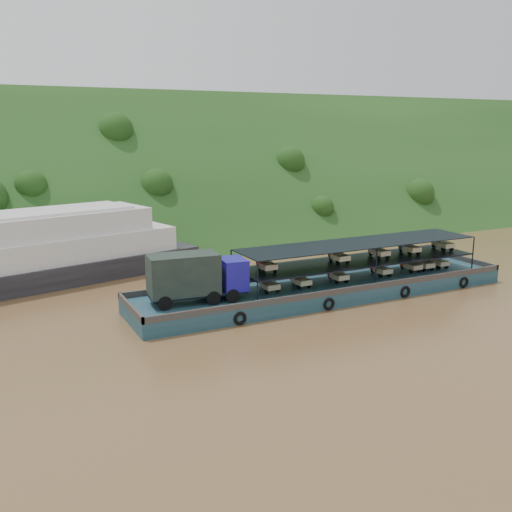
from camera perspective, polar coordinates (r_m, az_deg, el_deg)
name	(u,v)px	position (r m, az deg, el deg)	size (l,w,h in m)	color
ground	(291,295)	(51.00, 3.53, -3.95)	(160.00, 160.00, 0.00)	brown
hillside	(166,232)	(83.28, -8.98, 2.42)	(140.00, 28.00, 28.00)	#163613
cargo_barge	(311,284)	(49.81, 5.48, -2.85)	(35.00, 7.18, 5.11)	#12383F
passenger_ferry	(25,254)	(58.13, -22.14, 0.23)	(35.12, 16.61, 6.90)	black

